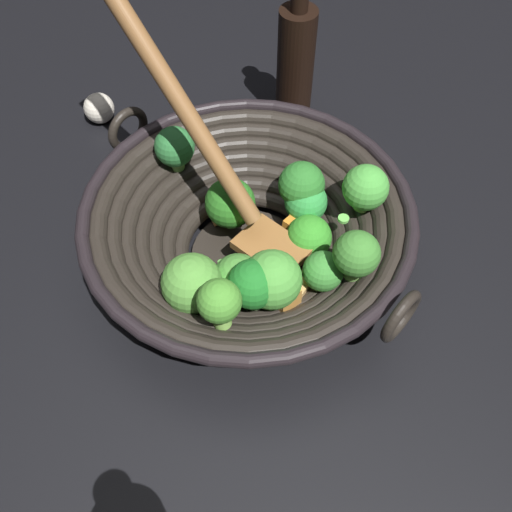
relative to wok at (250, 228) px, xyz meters
name	(u,v)px	position (x,y,z in m)	size (l,w,h in m)	color
ground_plane	(248,259)	(0.00, 0.00, -0.06)	(4.00, 4.00, 0.00)	black
wok	(250,228)	(0.00, 0.00, 0.00)	(0.34, 0.37, 0.30)	black
soy_sauce_bottle	(296,63)	(-0.15, -0.20, 0.02)	(0.05, 0.05, 0.20)	black
garlic_bulb	(99,108)	(0.09, -0.30, -0.04)	(0.04, 0.04, 0.04)	silver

